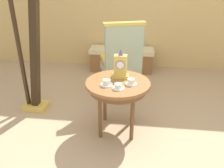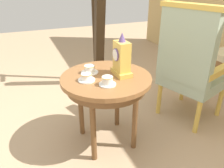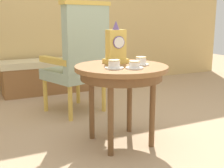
% 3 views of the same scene
% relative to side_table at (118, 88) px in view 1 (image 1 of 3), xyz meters
% --- Properties ---
extents(ground_plane, '(10.00, 10.00, 0.00)m').
position_rel_side_table_xyz_m(ground_plane, '(0.06, -0.05, -0.55)').
color(ground_plane, tan).
extents(side_table, '(0.72, 0.72, 0.63)m').
position_rel_side_table_xyz_m(side_table, '(0.00, 0.00, 0.00)').
color(side_table, brown).
rests_on(side_table, ground).
extents(teacup_left, '(0.14, 0.14, 0.06)m').
position_rel_side_table_xyz_m(teacup_left, '(-0.11, -0.10, 0.10)').
color(teacup_left, white).
rests_on(teacup_left, side_table).
extents(teacup_right, '(0.13, 0.13, 0.06)m').
position_rel_side_table_xyz_m(teacup_right, '(0.02, -0.16, 0.10)').
color(teacup_right, white).
rests_on(teacup_right, side_table).
extents(teacup_center, '(0.12, 0.12, 0.07)m').
position_rel_side_table_xyz_m(teacup_center, '(0.15, -0.05, 0.10)').
color(teacup_center, white).
rests_on(teacup_center, side_table).
extents(mantel_clock, '(0.19, 0.11, 0.34)m').
position_rel_side_table_xyz_m(mantel_clock, '(0.02, 0.12, 0.21)').
color(mantel_clock, gold).
rests_on(mantel_clock, side_table).
extents(armchair, '(0.68, 0.67, 1.14)m').
position_rel_side_table_xyz_m(armchair, '(-0.02, 0.85, 0.04)').
color(armchair, '#9EB299').
rests_on(armchair, ground).
extents(harp, '(0.40, 0.24, 1.79)m').
position_rel_side_table_xyz_m(harp, '(-1.14, 0.34, 0.17)').
color(harp, gold).
rests_on(harp, ground).
extents(window_bench, '(1.20, 0.40, 0.44)m').
position_rel_side_table_xyz_m(window_bench, '(-0.10, 1.90, -0.33)').
color(window_bench, beige).
rests_on(window_bench, ground).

